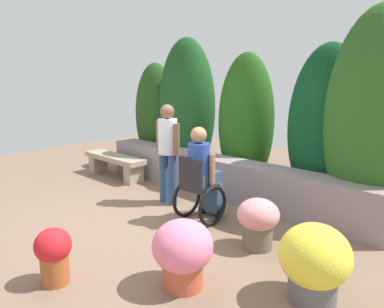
# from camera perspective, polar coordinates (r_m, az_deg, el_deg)

# --- Properties ---
(ground_plane) EXTENTS (12.37, 12.37, 0.00)m
(ground_plane) POSITION_cam_1_polar(r_m,az_deg,el_deg) (4.98, -8.21, -11.26)
(ground_plane) COLOR #7B614E
(stone_retaining_wall) EXTENTS (5.30, 0.47, 0.65)m
(stone_retaining_wall) POSITION_cam_1_polar(r_m,az_deg,el_deg) (6.03, 4.61, -3.70)
(stone_retaining_wall) COLOR gray
(stone_retaining_wall) RESTS_ON ground
(hedge_backdrop) EXTENTS (5.75, 1.10, 2.88)m
(hedge_backdrop) POSITION_cam_1_polar(r_m,az_deg,el_deg) (6.20, 9.48, 5.84)
(hedge_backdrop) COLOR #23471A
(hedge_backdrop) RESTS_ON ground
(stone_bench) EXTENTS (1.57, 0.39, 0.45)m
(stone_bench) POSITION_cam_1_polar(r_m,az_deg,el_deg) (7.31, -12.27, -1.34)
(stone_bench) COLOR gray
(stone_bench) RESTS_ON ground
(person_in_wheelchair) EXTENTS (0.53, 0.66, 1.33)m
(person_in_wheelchair) POSITION_cam_1_polar(r_m,az_deg,el_deg) (4.90, 1.48, -3.80)
(person_in_wheelchair) COLOR black
(person_in_wheelchair) RESTS_ON ground
(person_standing_companion) EXTENTS (0.49, 0.30, 1.57)m
(person_standing_companion) POSITION_cam_1_polar(r_m,az_deg,el_deg) (5.53, -3.90, 1.01)
(person_standing_companion) COLOR navy
(person_standing_companion) RESTS_ON ground
(flower_pot_purple_near) EXTENTS (0.63, 0.63, 0.72)m
(flower_pot_purple_near) POSITION_cam_1_polar(r_m,az_deg,el_deg) (3.45, 18.99, -16.00)
(flower_pot_purple_near) COLOR #5B585B
(flower_pot_purple_near) RESTS_ON ground
(flower_pot_terracotta_by_wall) EXTENTS (0.58, 0.58, 0.67)m
(flower_pot_terracotta_by_wall) POSITION_cam_1_polar(r_m,az_deg,el_deg) (3.48, -1.51, -15.37)
(flower_pot_terracotta_by_wall) COLOR #BD5237
(flower_pot_terracotta_by_wall) RESTS_ON ground
(flower_pot_red_accent) EXTENTS (0.49, 0.49, 0.60)m
(flower_pot_red_accent) POSITION_cam_1_polar(r_m,az_deg,el_deg) (4.28, 10.53, -10.42)
(flower_pot_red_accent) COLOR #625B4D
(flower_pot_red_accent) RESTS_ON ground
(flower_pot_small_foreground) EXTENTS (0.35, 0.35, 0.56)m
(flower_pot_small_foreground) POSITION_cam_1_polar(r_m,az_deg,el_deg) (3.79, -21.30, -14.55)
(flower_pot_small_foreground) COLOR #A4532A
(flower_pot_small_foreground) RESTS_ON ground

